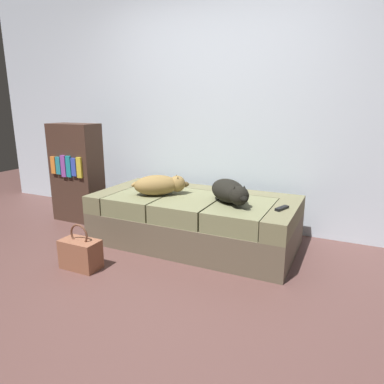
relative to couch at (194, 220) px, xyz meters
name	(u,v)px	position (x,y,z in m)	size (l,w,h in m)	color
ground_plane	(133,293)	(0.00, -1.03, -0.23)	(10.00, 10.00, 0.00)	brown
back_wall	(222,95)	(0.00, 0.69, 1.17)	(6.40, 0.10, 2.80)	silver
couch	(194,220)	(0.00, 0.00, 0.00)	(1.89, 0.93, 0.47)	brown
dog_tan	(160,185)	(-0.31, -0.10, 0.33)	(0.51, 0.44, 0.19)	olive
dog_dark	(230,191)	(0.38, -0.07, 0.34)	(0.50, 0.49, 0.20)	black
tv_remote	(282,208)	(0.83, -0.08, 0.25)	(0.04, 0.15, 0.02)	black
handbag	(81,253)	(-0.61, -0.89, -0.11)	(0.32, 0.18, 0.38)	brown
bookshelf	(77,173)	(-1.50, 0.06, 0.32)	(0.56, 0.30, 1.10)	#422C22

